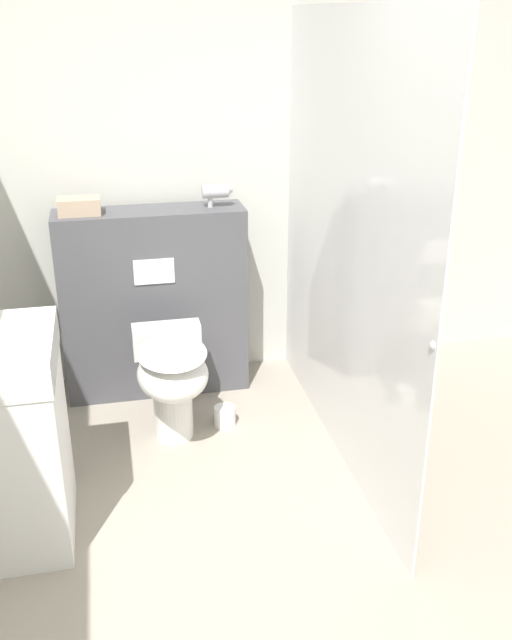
{
  "coord_description": "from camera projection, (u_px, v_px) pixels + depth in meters",
  "views": [
    {
      "loc": [
        -0.45,
        -1.68,
        2.07
      ],
      "look_at": [
        0.21,
        1.42,
        0.71
      ],
      "focal_mm": 40.0,
      "sensor_mm": 36.0,
      "label": 1
    }
  ],
  "objects": [
    {
      "name": "folded_towel",
      "position": [
        79.0,
        206.0,
        3.77
      ],
      "size": [
        0.22,
        0.14,
        0.09
      ],
      "color": "tan",
      "rests_on": "partition_panel"
    },
    {
      "name": "wall_back",
      "position": [
        184.0,
        170.0,
        4.07
      ],
      "size": [
        8.0,
        0.06,
        2.5
      ],
      "color": "silver",
      "rests_on": "ground_plane"
    },
    {
      "name": "partition_panel",
      "position": [
        154.0,
        303.0,
        4.09
      ],
      "size": [
        1.05,
        0.29,
        1.09
      ],
      "color": "#4C4C51",
      "rests_on": "ground_plane"
    },
    {
      "name": "hair_drier",
      "position": [
        217.0,
        192.0,
        3.9
      ],
      "size": [
        0.17,
        0.07,
        0.13
      ],
      "color": "#B7B7BC",
      "rests_on": "partition_panel"
    },
    {
      "name": "spare_toilet_roll",
      "position": [
        225.0,
        416.0,
        3.88
      ],
      "size": [
        0.12,
        0.12,
        0.11
      ],
      "color": "white",
      "rests_on": "ground_plane"
    },
    {
      "name": "shower_glass",
      "position": [
        344.0,
        250.0,
        3.33
      ],
      "size": [
        0.04,
        2.02,
        2.12
      ],
      "color": "silver",
      "rests_on": "ground_plane"
    },
    {
      "name": "toilet",
      "position": [
        172.0,
        376.0,
        3.64
      ],
      "size": [
        0.36,
        0.56,
        0.57
      ],
      "color": "white",
      "rests_on": "ground_plane"
    }
  ]
}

